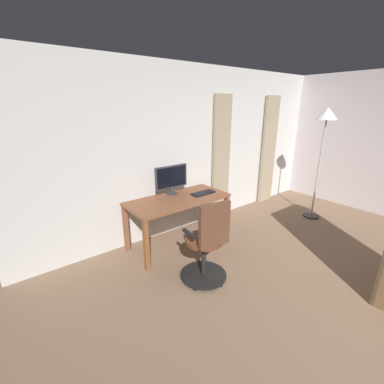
% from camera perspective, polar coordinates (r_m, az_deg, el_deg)
% --- Properties ---
extents(ground_plane, '(7.68, 7.68, 0.00)m').
position_cam_1_polar(ground_plane, '(3.43, 36.55, -21.35)').
color(ground_plane, '#7D614A').
extents(back_room_partition, '(5.91, 0.10, 2.60)m').
position_cam_1_polar(back_room_partition, '(4.40, 1.22, 9.45)').
color(back_room_partition, silver).
rests_on(back_room_partition, ground).
extents(curtain_left_panel, '(0.40, 0.06, 2.18)m').
position_cam_1_polar(curtain_left_panel, '(5.69, 16.46, 8.64)').
color(curtain_left_panel, gray).
rests_on(curtain_left_panel, ground).
extents(curtain_right_panel, '(0.37, 0.06, 2.18)m').
position_cam_1_polar(curtain_right_panel, '(4.66, 6.43, 7.21)').
color(curtain_right_panel, gray).
rests_on(curtain_right_panel, ground).
extents(desk, '(1.48, 0.67, 0.73)m').
position_cam_1_polar(desk, '(3.76, -3.08, -2.72)').
color(desk, brown).
rests_on(desk, ground).
extents(office_chair, '(0.56, 0.56, 1.04)m').
position_cam_1_polar(office_chair, '(3.03, 3.34, -11.65)').
color(office_chair, black).
rests_on(office_chair, ground).
extents(computer_monitor, '(0.54, 0.18, 0.43)m').
position_cam_1_polar(computer_monitor, '(3.85, -4.56, 3.09)').
color(computer_monitor, '#333338').
rests_on(computer_monitor, desk).
extents(computer_keyboard, '(0.37, 0.15, 0.02)m').
position_cam_1_polar(computer_keyboard, '(3.90, 2.48, -0.24)').
color(computer_keyboard, black).
rests_on(computer_keyboard, desk).
extents(floor_lamp, '(0.34, 0.34, 1.97)m').
position_cam_1_polar(floor_lamp, '(5.03, 27.33, 13.05)').
color(floor_lamp, black).
rests_on(floor_lamp, ground).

